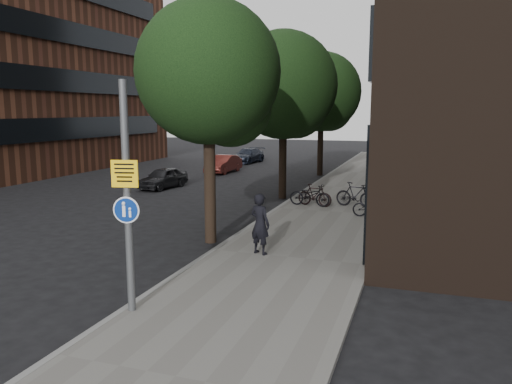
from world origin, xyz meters
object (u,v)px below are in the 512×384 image
at_px(parked_car_near, 163,178).
at_px(signpost, 127,198).
at_px(parked_bike_facade_near, 374,206).
at_px(pedestrian, 260,224).

bearing_deg(parked_car_near, signpost, -55.32).
bearing_deg(parked_bike_facade_near, pedestrian, 155.80).
distance_m(signpost, parked_car_near, 17.20).
relative_size(signpost, parked_bike_facade_near, 2.92).
relative_size(pedestrian, parked_bike_facade_near, 1.10).
height_order(signpost, parked_car_near, signpost).
distance_m(signpost, parked_bike_facade_near, 11.55).
xyz_separation_m(signpost, pedestrian, (1.22, 4.69, -1.46)).
bearing_deg(parked_bike_facade_near, parked_car_near, 67.52).
height_order(pedestrian, parked_bike_facade_near, pedestrian).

